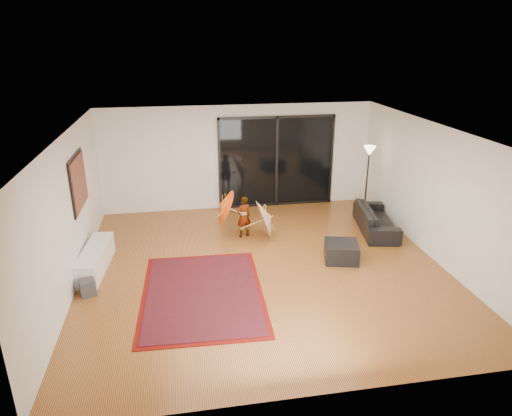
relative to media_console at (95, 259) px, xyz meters
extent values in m
plane|color=#B06630|center=(3.25, -0.49, -0.22)|extent=(7.00, 7.00, 0.00)
plane|color=white|center=(3.25, -0.49, 2.48)|extent=(7.00, 7.00, 0.00)
plane|color=silver|center=(3.25, 3.01, 1.13)|extent=(7.00, 0.00, 7.00)
plane|color=silver|center=(3.25, -3.99, 1.13)|extent=(7.00, 0.00, 7.00)
plane|color=silver|center=(-0.25, -0.49, 1.13)|extent=(0.00, 7.00, 7.00)
plane|color=silver|center=(6.75, -0.49, 1.13)|extent=(0.00, 7.00, 7.00)
cube|color=black|center=(4.25, 2.98, 0.98)|extent=(3.00, 0.04, 2.40)
cube|color=black|center=(4.25, 2.96, 2.15)|extent=(3.06, 0.06, 0.06)
cube|color=black|center=(4.25, 2.96, -0.19)|extent=(3.06, 0.06, 0.06)
cube|color=black|center=(4.25, 2.96, 0.98)|extent=(0.06, 0.06, 2.40)
cube|color=black|center=(-0.23, 0.51, 1.43)|extent=(0.02, 1.28, 1.08)
cube|color=#1A4131|center=(-0.21, 0.51, 1.43)|extent=(0.03, 1.18, 0.98)
cube|color=white|center=(0.00, 0.00, 0.00)|extent=(0.54, 1.64, 0.45)
cube|color=#424244|center=(0.00, -0.96, -0.08)|extent=(0.32, 0.32, 0.29)
cube|color=#610B08|center=(2.00, -1.27, -0.22)|extent=(2.23, 3.04, 0.01)
cube|color=#611409|center=(2.00, -1.27, -0.21)|extent=(2.07, 2.88, 0.02)
imported|color=black|center=(6.20, 0.89, 0.05)|extent=(1.07, 1.98, 0.55)
cube|color=black|center=(4.87, -0.45, -0.04)|extent=(0.80, 0.80, 0.38)
cylinder|color=black|center=(6.35, 1.93, -0.21)|extent=(0.31, 0.31, 0.03)
cylinder|color=black|center=(6.35, 1.93, 0.59)|extent=(0.04, 0.04, 1.63)
cone|color=#FFD899|center=(6.35, 1.93, 1.43)|extent=(0.31, 0.31, 0.24)
imported|color=#999999|center=(3.09, 1.06, 0.26)|extent=(0.41, 0.34, 0.96)
cone|color=#DB430B|center=(2.54, 1.01, 0.51)|extent=(0.48, 0.79, 0.79)
cylinder|color=tan|center=(2.54, 1.01, 0.18)|extent=(0.47, 0.02, 0.23)
cylinder|color=tan|center=(2.54, 1.01, 0.62)|extent=(0.06, 0.02, 0.04)
cone|color=beige|center=(3.69, 0.91, 0.28)|extent=(0.49, 0.93, 0.94)
cylinder|color=tan|center=(3.69, 0.91, -0.09)|extent=(0.53, 0.02, 0.20)
cylinder|color=tan|center=(3.69, 0.91, 0.40)|extent=(0.06, 0.02, 0.04)
camera|label=1|loc=(1.72, -8.38, 4.07)|focal=32.00mm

